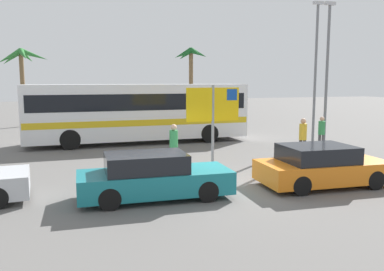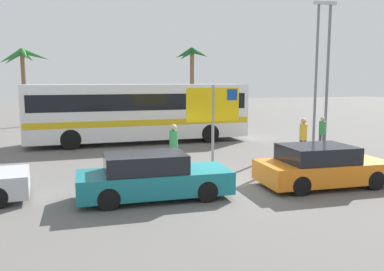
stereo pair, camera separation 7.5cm
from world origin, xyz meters
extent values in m
plane|color=#605E5B|center=(0.00, 0.00, 0.00)|extent=(120.00, 120.00, 0.00)
cube|color=white|center=(-0.23, 9.78, 1.73)|extent=(11.79, 2.68, 2.90)
cube|color=black|center=(-0.23, 9.78, 2.28)|extent=(11.31, 2.71, 0.84)
cube|color=gold|center=(-0.23, 9.78, 1.22)|extent=(11.67, 2.71, 0.32)
cylinder|color=black|center=(3.42, 10.99, 0.50)|extent=(1.00, 0.28, 1.00)
cylinder|color=black|center=(3.42, 8.56, 0.50)|extent=(1.00, 0.28, 1.00)
cylinder|color=black|center=(-3.89, 10.99, 0.50)|extent=(1.00, 0.28, 1.00)
cylinder|color=black|center=(-3.89, 8.56, 0.50)|extent=(1.00, 0.28, 1.00)
cylinder|color=gray|center=(1.33, 2.72, 1.60)|extent=(0.11, 0.11, 3.20)
cube|color=yellow|center=(1.33, 2.72, 2.45)|extent=(2.20, 0.14, 1.30)
cube|color=#1447A8|center=(2.13, 2.75, 2.82)|extent=(0.44, 0.09, 0.44)
cube|color=orange|center=(3.63, -1.15, 0.48)|extent=(4.24, 2.12, 0.64)
cube|color=black|center=(3.38, -1.14, 1.06)|extent=(2.25, 1.85, 0.52)
cylinder|color=black|center=(4.96, -0.37, 0.30)|extent=(0.61, 0.20, 0.60)
cylinder|color=black|center=(4.86, -2.09, 0.30)|extent=(0.61, 0.20, 0.60)
cylinder|color=black|center=(2.40, -0.21, 0.30)|extent=(0.61, 0.20, 0.60)
cylinder|color=black|center=(2.30, -1.94, 0.30)|extent=(0.61, 0.20, 0.60)
cylinder|color=black|center=(-6.10, 1.22, 0.30)|extent=(0.61, 0.19, 0.60)
cube|color=#19757F|center=(-1.83, -0.83, 0.48)|extent=(4.41, 1.85, 0.64)
cube|color=black|center=(-2.09, -0.82, 1.06)|extent=(2.32, 1.62, 0.52)
cylinder|color=black|center=(-0.46, -0.14, 0.30)|extent=(0.61, 0.19, 0.60)
cylinder|color=black|center=(-0.53, -1.64, 0.30)|extent=(0.61, 0.19, 0.60)
cylinder|color=black|center=(-3.14, -0.01, 0.30)|extent=(0.61, 0.19, 0.60)
cylinder|color=black|center=(-3.21, -1.52, 0.30)|extent=(0.61, 0.19, 0.60)
cylinder|color=#4C4C51|center=(-0.41, 2.49, 0.43)|extent=(0.13, 0.13, 0.85)
cylinder|color=#4C4C51|center=(-0.24, 2.53, 0.43)|extent=(0.13, 0.13, 0.85)
cylinder|color=#338E4C|center=(-0.32, 2.51, 1.19)|extent=(0.32, 0.32, 0.67)
sphere|color=tan|center=(-0.32, 2.51, 1.64)|extent=(0.23, 0.23, 0.23)
cylinder|color=#2D2D33|center=(5.49, 2.64, 0.43)|extent=(0.13, 0.13, 0.87)
cylinder|color=#2D2D33|center=(5.40, 2.80, 0.43)|extent=(0.13, 0.13, 0.87)
cylinder|color=gold|center=(5.44, 2.72, 1.21)|extent=(0.32, 0.32, 0.69)
sphere|color=tan|center=(5.44, 2.72, 1.67)|extent=(0.23, 0.23, 0.23)
cylinder|color=#4C4C51|center=(7.53, 4.40, 0.40)|extent=(0.13, 0.13, 0.81)
cylinder|color=#4C4C51|center=(7.61, 4.24, 0.40)|extent=(0.13, 0.13, 0.81)
cylinder|color=#338E4C|center=(7.57, 4.32, 1.13)|extent=(0.32, 0.32, 0.64)
sphere|color=tan|center=(7.57, 4.32, 1.56)|extent=(0.22, 0.22, 0.22)
cylinder|color=slate|center=(8.30, 5.10, 3.48)|extent=(0.14, 0.14, 6.97)
cube|color=#B2B2B7|center=(8.30, 5.10, 7.07)|extent=(0.56, 0.20, 0.16)
cylinder|color=slate|center=(8.89, 6.86, 3.67)|extent=(0.14, 0.14, 7.34)
cube|color=#B2B2B7|center=(8.89, 6.86, 7.44)|extent=(0.56, 0.20, 0.16)
cylinder|color=brown|center=(5.44, 17.80, 2.74)|extent=(0.32, 0.32, 5.49)
cone|color=#195623|center=(6.11, 17.90, 5.45)|extent=(1.55, 0.67, 0.88)
cone|color=#195623|center=(5.66, 18.44, 5.45)|extent=(0.90, 1.56, 0.89)
cone|color=#195623|center=(4.91, 18.20, 5.41)|extent=(1.45, 1.26, 0.96)
cone|color=#195623|center=(4.90, 17.51, 5.32)|extent=(1.49, 1.07, 1.12)
cone|color=#195623|center=(5.64, 17.15, 5.45)|extent=(0.86, 1.56, 0.89)
cylinder|color=brown|center=(-6.78, 20.27, 2.66)|extent=(0.32, 0.32, 5.32)
cone|color=#2D7533|center=(-5.86, 20.30, 5.22)|extent=(1.98, 0.52, 1.02)
cone|color=#2D7533|center=(-6.44, 21.10, 5.17)|extent=(1.15, 1.97, 1.10)
cone|color=#2D7533|center=(-7.44, 20.78, 5.05)|extent=(1.77, 1.51, 1.32)
cone|color=#2D7533|center=(-7.53, 19.89, 5.05)|extent=(1.89, 1.24, 1.32)
cone|color=#2D7533|center=(-6.55, 19.39, 5.19)|extent=(0.93, 2.01, 1.07)
camera|label=1|loc=(-4.39, -11.77, 3.35)|focal=37.49mm
camera|label=2|loc=(-4.32, -11.79, 3.35)|focal=37.49mm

